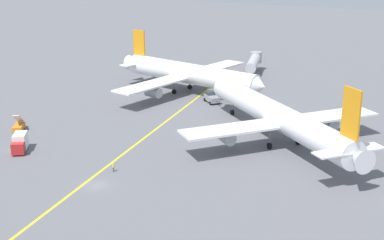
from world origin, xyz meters
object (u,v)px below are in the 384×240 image
ground_crew_marshaller_foreground (113,167)px  gse_catering_truck_tall (20,143)px  airliner_being_pushed (277,116)px  pushback_tug (212,98)px  gse_stair_truck_yellow (19,126)px  airliner_at_gate_left (189,74)px  jet_bridge (254,61)px

ground_crew_marshaller_foreground → gse_catering_truck_tall: bearing=-179.5°
airliner_being_pushed → gse_catering_truck_tall: size_ratio=7.54×
pushback_tug → airliner_being_pushed: bearing=-39.9°
pushback_tug → gse_stair_truck_yellow: size_ratio=1.51×
airliner_being_pushed → ground_crew_marshaller_foreground: size_ratio=27.00×
pushback_tug → gse_stair_truck_yellow: gse_stair_truck_yellow is taller
pushback_tug → airliner_at_gate_left: bearing=149.7°
airliner_at_gate_left → gse_stair_truck_yellow: (-18.28, -46.22, -4.44)m
airliner_being_pushed → gse_stair_truck_yellow: airliner_being_pushed is taller
airliner_at_gate_left → pushback_tug: size_ratio=6.78×
airliner_at_gate_left → gse_catering_truck_tall: 56.55m
airliner_being_pushed → gse_stair_truck_yellow: bearing=-159.9°
jet_bridge → airliner_being_pushed: bearing=-64.0°
airliner_at_gate_left → jet_bridge: airliner_at_gate_left is taller
gse_stair_truck_yellow → ground_crew_marshaller_foreground: gse_stair_truck_yellow is taller
gse_stair_truck_yellow → airliner_being_pushed: bearing=20.1°
gse_stair_truck_yellow → airliner_at_gate_left: bearing=68.4°
ground_crew_marshaller_foreground → jet_bridge: 85.70m
airliner_being_pushed → jet_bridge: size_ratio=2.37×
gse_stair_truck_yellow → jet_bridge: 80.21m
gse_catering_truck_tall → airliner_at_gate_left: bearing=81.4°
airliner_being_pushed → jet_bridge: bearing=116.0°
ground_crew_marshaller_foreground → jet_bridge: jet_bridge is taller
airliner_being_pushed → ground_crew_marshaller_foreground: bearing=-125.8°
airliner_at_gate_left → pushback_tug: (9.67, -5.66, -4.18)m
airliner_at_gate_left → pushback_tug: 11.95m
jet_bridge → pushback_tug: bearing=-86.1°
gse_catering_truck_tall → ground_crew_marshaller_foreground: 22.54m
airliner_being_pushed → pushback_tug: (-25.19, 21.08, -4.33)m
gse_stair_truck_yellow → ground_crew_marshaller_foreground: size_ratio=2.83×
airliner_being_pushed → airliner_at_gate_left: bearing=142.5°
airliner_at_gate_left → gse_catering_truck_tall: bearing=-98.6°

